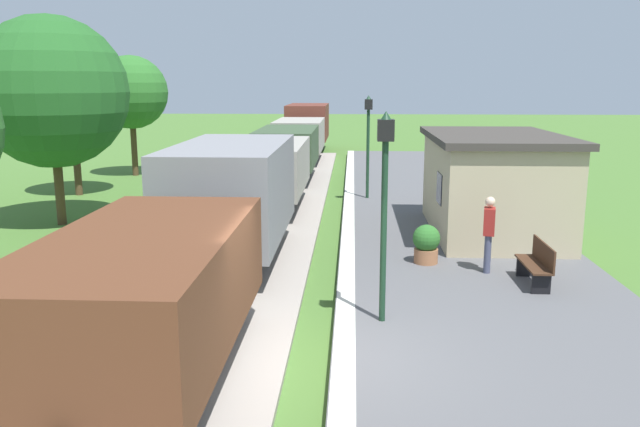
{
  "coord_description": "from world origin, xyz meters",
  "views": [
    {
      "loc": [
        0.5,
        -9.22,
        4.43
      ],
      "look_at": [
        -0.32,
        6.92,
        1.08
      ],
      "focal_mm": 35.88,
      "sensor_mm": 36.0,
      "label": 1
    }
  ],
  "objects_px": {
    "bench_down_platform": "(462,189)",
    "tree_field_distant": "(131,92)",
    "station_hut": "(492,183)",
    "potted_planter": "(426,243)",
    "person_waiting": "(489,231)",
    "lamp_post_near": "(385,179)",
    "bench_near_hut": "(537,263)",
    "freight_train": "(280,156)",
    "tree_trackside_far": "(51,92)",
    "lamp_post_far": "(368,128)",
    "tree_field_left": "(71,91)"
  },
  "relations": [
    {
      "from": "bench_down_platform",
      "to": "tree_field_distant",
      "type": "relative_size",
      "value": 0.27
    },
    {
      "from": "station_hut",
      "to": "potted_planter",
      "type": "xyz_separation_m",
      "value": [
        -2.15,
        -3.22,
        -0.93
      ]
    },
    {
      "from": "person_waiting",
      "to": "lamp_post_near",
      "type": "distance_m",
      "value": 4.29
    },
    {
      "from": "person_waiting",
      "to": "tree_field_distant",
      "type": "relative_size",
      "value": 0.3
    },
    {
      "from": "lamp_post_near",
      "to": "tree_field_distant",
      "type": "height_order",
      "value": "tree_field_distant"
    },
    {
      "from": "person_waiting",
      "to": "lamp_post_near",
      "type": "relative_size",
      "value": 0.46
    },
    {
      "from": "tree_field_distant",
      "to": "bench_near_hut",
      "type": "bearing_deg",
      "value": -49.85
    },
    {
      "from": "freight_train",
      "to": "tree_trackside_far",
      "type": "bearing_deg",
      "value": -136.23
    },
    {
      "from": "potted_planter",
      "to": "lamp_post_near",
      "type": "relative_size",
      "value": 0.25
    },
    {
      "from": "freight_train",
      "to": "lamp_post_far",
      "type": "xyz_separation_m",
      "value": [
        3.45,
        -2.16,
        1.3
      ]
    },
    {
      "from": "station_hut",
      "to": "bench_down_platform",
      "type": "height_order",
      "value": "station_hut"
    },
    {
      "from": "tree_trackside_far",
      "to": "lamp_post_near",
      "type": "bearing_deg",
      "value": -41.06
    },
    {
      "from": "lamp_post_far",
      "to": "tree_field_left",
      "type": "bearing_deg",
      "value": 172.81
    },
    {
      "from": "bench_near_hut",
      "to": "station_hut",
      "type": "bearing_deg",
      "value": 89.67
    },
    {
      "from": "person_waiting",
      "to": "lamp_post_near",
      "type": "xyz_separation_m",
      "value": [
        -2.47,
        -3.1,
        1.62
      ]
    },
    {
      "from": "lamp_post_near",
      "to": "tree_trackside_far",
      "type": "distance_m",
      "value": 12.94
    },
    {
      "from": "lamp_post_far",
      "to": "freight_train",
      "type": "bearing_deg",
      "value": 147.95
    },
    {
      "from": "bench_down_platform",
      "to": "tree_trackside_far",
      "type": "distance_m",
      "value": 13.82
    },
    {
      "from": "freight_train",
      "to": "station_hut",
      "type": "distance_m",
      "value": 10.1
    },
    {
      "from": "tree_trackside_far",
      "to": "freight_train",
      "type": "bearing_deg",
      "value": 43.77
    },
    {
      "from": "lamp_post_near",
      "to": "tree_field_distant",
      "type": "distance_m",
      "value": 22.11
    },
    {
      "from": "bench_near_hut",
      "to": "tree_trackside_far",
      "type": "relative_size",
      "value": 0.23
    },
    {
      "from": "freight_train",
      "to": "potted_planter",
      "type": "bearing_deg",
      "value": -66.51
    },
    {
      "from": "freight_train",
      "to": "person_waiting",
      "type": "distance_m",
      "value": 12.81
    },
    {
      "from": "bench_near_hut",
      "to": "lamp_post_far",
      "type": "distance_m",
      "value": 10.8
    },
    {
      "from": "potted_planter",
      "to": "tree_field_left",
      "type": "xyz_separation_m",
      "value": [
        -12.61,
        9.97,
        3.33
      ]
    },
    {
      "from": "station_hut",
      "to": "bench_near_hut",
      "type": "bearing_deg",
      "value": -90.33
    },
    {
      "from": "potted_planter",
      "to": "bench_near_hut",
      "type": "bearing_deg",
      "value": -35.96
    },
    {
      "from": "freight_train",
      "to": "lamp_post_far",
      "type": "bearing_deg",
      "value": -32.05
    },
    {
      "from": "person_waiting",
      "to": "tree_field_left",
      "type": "relative_size",
      "value": 0.29
    },
    {
      "from": "bench_down_platform",
      "to": "person_waiting",
      "type": "height_order",
      "value": "person_waiting"
    },
    {
      "from": "bench_near_hut",
      "to": "bench_down_platform",
      "type": "distance_m",
      "value": 9.36
    },
    {
      "from": "person_waiting",
      "to": "tree_field_distant",
      "type": "distance_m",
      "value": 21.12
    },
    {
      "from": "bench_down_platform",
      "to": "tree_field_distant",
      "type": "distance_m",
      "value": 16.49
    },
    {
      "from": "lamp_post_far",
      "to": "tree_field_left",
      "type": "xyz_separation_m",
      "value": [
        -11.42,
        1.44,
        1.25
      ]
    },
    {
      "from": "bench_near_hut",
      "to": "tree_field_left",
      "type": "bearing_deg",
      "value": 142.01
    },
    {
      "from": "bench_down_platform",
      "to": "tree_field_distant",
      "type": "bearing_deg",
      "value": 152.05
    },
    {
      "from": "station_hut",
      "to": "tree_field_distant",
      "type": "distance_m",
      "value": 18.93
    },
    {
      "from": "freight_train",
      "to": "lamp_post_far",
      "type": "distance_m",
      "value": 4.28
    },
    {
      "from": "tree_field_left",
      "to": "potted_planter",
      "type": "bearing_deg",
      "value": -38.32
    },
    {
      "from": "freight_train",
      "to": "tree_field_distant",
      "type": "distance_m",
      "value": 9.19
    },
    {
      "from": "lamp_post_near",
      "to": "person_waiting",
      "type": "bearing_deg",
      "value": 51.43
    },
    {
      "from": "bench_down_platform",
      "to": "tree_trackside_far",
      "type": "bearing_deg",
      "value": -166.53
    },
    {
      "from": "lamp_post_near",
      "to": "bench_near_hut",
      "type": "bearing_deg",
      "value": 33.81
    },
    {
      "from": "potted_planter",
      "to": "bench_down_platform",
      "type": "bearing_deg",
      "value": 74.78
    },
    {
      "from": "freight_train",
      "to": "tree_trackside_far",
      "type": "height_order",
      "value": "tree_trackside_far"
    },
    {
      "from": "lamp_post_far",
      "to": "tree_field_left",
      "type": "relative_size",
      "value": 0.63
    },
    {
      "from": "lamp_post_near",
      "to": "potted_planter",
      "type": "bearing_deg",
      "value": 72.44
    },
    {
      "from": "person_waiting",
      "to": "tree_trackside_far",
      "type": "bearing_deg",
      "value": -12.4
    },
    {
      "from": "bench_near_hut",
      "to": "tree_field_left",
      "type": "distance_m",
      "value": 18.99
    }
  ]
}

